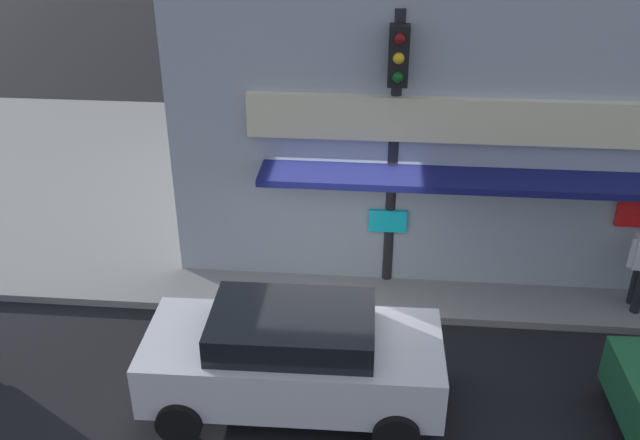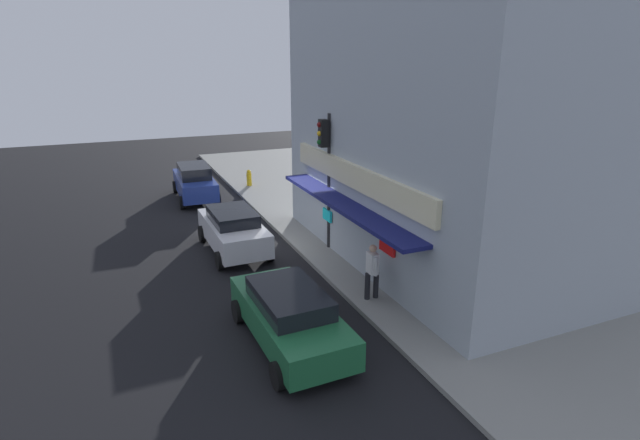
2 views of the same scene
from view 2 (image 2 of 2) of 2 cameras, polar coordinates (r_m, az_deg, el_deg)
ground_plane at (r=18.97m, az=-3.19°, el=-3.18°), size 58.41×58.41×0.00m
sidewalk at (r=21.24m, az=10.42°, el=-0.89°), size 38.94×10.65×0.14m
corner_building at (r=17.91m, az=15.90°, el=10.16°), size 11.85×8.93×8.96m
traffic_light at (r=17.73m, az=0.81°, el=6.43°), size 0.32×0.58×4.91m
fire_hydrant at (r=27.65m, az=-8.10°, el=4.78°), size 0.51×0.27×0.88m
trash_can at (r=19.85m, az=0.62°, el=-0.44°), size 0.51×0.51×0.84m
pedestrian at (r=14.56m, az=5.98°, el=-5.65°), size 0.53×0.44×1.68m
potted_plant_by_doorway at (r=17.32m, az=8.23°, el=-2.71°), size 0.72×0.72×1.11m
potted_plant_by_window at (r=14.52m, az=15.11°, el=-7.78°), size 0.64×0.64×0.97m
parked_car_blue at (r=25.96m, az=-14.11°, el=4.24°), size 4.51×2.04×1.74m
parked_car_green at (r=12.65m, az=-3.49°, el=-10.79°), size 4.56×2.10×1.50m
parked_car_white at (r=18.65m, az=-9.87°, el=-1.10°), size 4.23×2.03×1.58m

